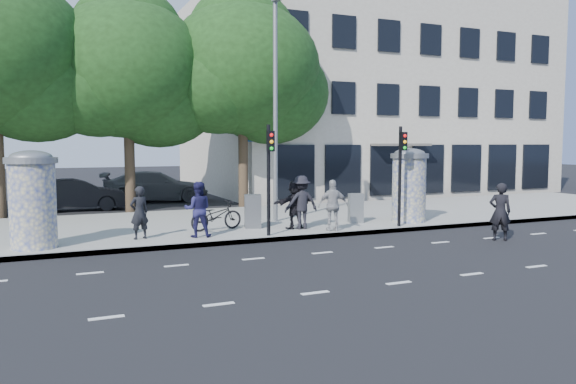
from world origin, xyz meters
name	(u,v)px	position (x,y,z in m)	size (l,w,h in m)	color
ground	(348,263)	(0.00, 0.00, 0.00)	(120.00, 120.00, 0.00)	black
sidewalk	(248,222)	(0.00, 7.50, 0.07)	(40.00, 8.00, 0.15)	gray
curb	(290,238)	(0.00, 3.55, 0.07)	(40.00, 0.10, 0.16)	slate
lane_dash_near	(399,283)	(0.00, -2.20, 0.00)	(32.00, 0.12, 0.01)	silver
lane_dash_far	(322,253)	(0.00, 1.40, 0.00)	(32.00, 0.12, 0.01)	silver
ad_column_left	(32,197)	(-7.20, 4.50, 1.54)	(1.36, 1.36, 2.65)	beige
ad_column_right	(409,183)	(5.20, 4.70, 1.54)	(1.36, 1.36, 2.65)	beige
traffic_pole_near	(269,168)	(-0.60, 3.79, 2.23)	(0.22, 0.31, 3.40)	black
traffic_pole_far	(401,166)	(4.20, 3.79, 2.23)	(0.22, 0.31, 3.40)	black
street_lamp	(276,92)	(0.80, 6.63, 4.79)	(0.25, 0.93, 8.00)	slate
tree_near_left	(127,70)	(-3.50, 12.70, 6.06)	(6.80, 6.80, 8.97)	#38281C
tree_center	(243,69)	(1.50, 12.30, 6.31)	(7.00, 7.00, 9.30)	#38281C
building	(357,97)	(12.00, 19.99, 5.99)	(20.30, 15.85, 12.00)	#AEA392
ped_b	(139,213)	(-4.35, 4.79, 0.94)	(0.58, 0.38, 1.58)	black
ped_c	(198,209)	(-2.66, 4.45, 0.99)	(0.82, 0.64, 1.69)	#1E1D48
ped_d	(301,202)	(0.88, 4.66, 1.03)	(1.14, 0.66, 1.77)	black
ped_e	(333,205)	(1.64, 3.85, 0.98)	(0.97, 0.55, 1.66)	#97989A
ped_f	(295,204)	(0.72, 4.80, 0.96)	(1.51, 0.54, 1.63)	black
man_road	(500,212)	(5.89, 0.97, 0.89)	(0.65, 0.43, 1.78)	black
bicycle	(216,216)	(-1.77, 5.54, 0.62)	(1.80, 0.63, 0.95)	black
cabinet_left	(253,211)	(-0.52, 5.48, 0.71)	(0.54, 0.39, 1.12)	slate
cabinet_right	(356,208)	(3.28, 5.20, 0.67)	(0.50, 0.36, 1.04)	gray
car_mid	(76,195)	(-5.60, 14.31, 0.70)	(4.25, 1.48, 1.40)	black
car_right	(156,186)	(-1.67, 16.84, 0.77)	(5.31, 2.16, 1.54)	slate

